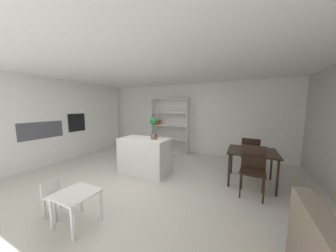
% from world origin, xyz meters
% --- Properties ---
extents(ground_plane, '(10.26, 10.26, 0.00)m').
position_xyz_m(ground_plane, '(0.00, 0.00, 0.00)').
color(ground_plane, beige).
extents(ceiling_slab, '(7.45, 6.04, 0.06)m').
position_xyz_m(ceiling_slab, '(0.00, 0.00, 2.60)').
color(ceiling_slab, white).
rests_on(ceiling_slab, ground_plane).
extents(back_partition, '(7.45, 0.06, 2.57)m').
position_xyz_m(back_partition, '(0.00, 2.99, 1.28)').
color(back_partition, white).
rests_on(back_partition, ground_plane).
extents(tall_cabinet_run_left, '(0.62, 5.45, 2.57)m').
position_xyz_m(tall_cabinet_run_left, '(-3.35, 0.00, 1.28)').
color(tall_cabinet_run_left, white).
rests_on(tall_cabinet_run_left, ground_plane).
extents(cabinet_niche_splashback, '(0.01, 1.11, 0.47)m').
position_xyz_m(cabinet_niche_splashback, '(-3.04, -0.32, 1.06)').
color(cabinet_niche_splashback, '#4C4C56').
rests_on(cabinet_niche_splashback, ground_plane).
extents(built_in_oven, '(0.06, 0.57, 0.59)m').
position_xyz_m(built_in_oven, '(-3.02, 0.72, 1.20)').
color(built_in_oven, black).
rests_on(built_in_oven, ground_plane).
extents(kitchen_island, '(1.27, 0.67, 0.92)m').
position_xyz_m(kitchen_island, '(-0.19, 0.58, 0.46)').
color(kitchen_island, white).
rests_on(kitchen_island, ground_plane).
extents(potted_plant_on_island, '(0.19, 0.19, 0.54)m').
position_xyz_m(potted_plant_on_island, '(0.08, 0.61, 1.24)').
color(potted_plant_on_island, brown).
rests_on(potted_plant_on_island, kitchen_island).
extents(open_bookshelf, '(1.46, 0.35, 2.03)m').
position_xyz_m(open_bookshelf, '(-0.47, 2.67, 1.02)').
color(open_bookshelf, white).
rests_on(open_bookshelf, ground_plane).
extents(child_table, '(0.54, 0.51, 0.49)m').
position_xyz_m(child_table, '(-0.03, -1.40, 0.41)').
color(child_table, white).
rests_on(child_table, ground_plane).
extents(child_chair_left, '(0.32, 0.32, 0.56)m').
position_xyz_m(child_chair_left, '(-0.55, -1.41, 0.32)').
color(child_chair_left, silver).
rests_on(child_chair_left, ground_plane).
extents(dining_table, '(0.99, 0.90, 0.75)m').
position_xyz_m(dining_table, '(2.30, 1.13, 0.67)').
color(dining_table, black).
rests_on(dining_table, ground_plane).
extents(dining_chair_far, '(0.45, 0.48, 0.96)m').
position_xyz_m(dining_chair_far, '(2.29, 1.59, 0.56)').
color(dining_chair_far, black).
rests_on(dining_chair_far, ground_plane).
extents(dining_chair_near, '(0.47, 0.47, 0.95)m').
position_xyz_m(dining_chair_near, '(2.30, 0.66, 0.57)').
color(dining_chair_near, black).
rests_on(dining_chair_near, ground_plane).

